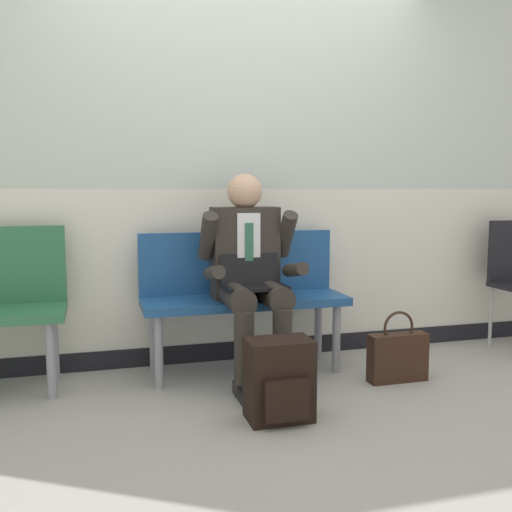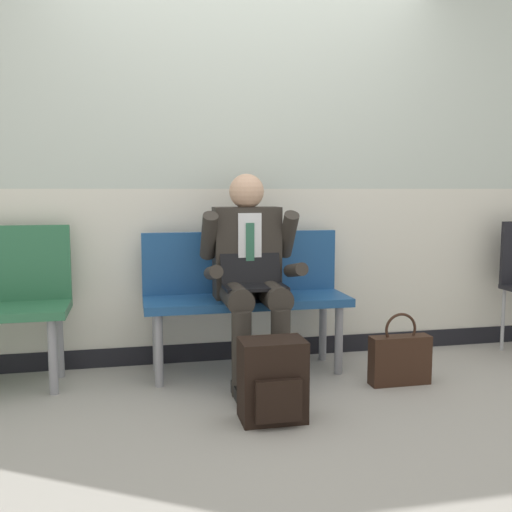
{
  "view_description": "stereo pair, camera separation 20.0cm",
  "coord_description": "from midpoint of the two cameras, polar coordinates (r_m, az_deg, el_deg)",
  "views": [
    {
      "loc": [
        -0.91,
        -2.93,
        1.13
      ],
      "look_at": [
        -0.01,
        0.22,
        0.75
      ],
      "focal_mm": 40.36,
      "sensor_mm": 36.0,
      "label": 1
    },
    {
      "loc": [
        -0.71,
        -2.98,
        1.13
      ],
      "look_at": [
        -0.01,
        0.22,
        0.75
      ],
      "focal_mm": 40.36,
      "sensor_mm": 36.0,
      "label": 2
    }
  ],
  "objects": [
    {
      "name": "ground_plane",
      "position": [
        3.27,
        2.92,
        -13.64
      ],
      "size": [
        18.0,
        18.0,
        0.0
      ],
      "primitive_type": "plane",
      "color": "#9E9991"
    },
    {
      "name": "handbag",
      "position": [
        3.52,
        15.68,
        -9.76
      ],
      "size": [
        0.36,
        0.1,
        0.42
      ],
      "color": "#331E14",
      "rests_on": "ground"
    },
    {
      "name": "station_wall",
      "position": [
        3.82,
        -0.05,
        9.97
      ],
      "size": [
        6.76,
        0.14,
        2.73
      ],
      "color": "beige",
      "rests_on": "ground"
    },
    {
      "name": "bench_with_person",
      "position": [
        3.59,
        0.45,
        -3.25
      ],
      "size": [
        1.25,
        0.42,
        0.86
      ],
      "color": "navy",
      "rests_on": "ground"
    },
    {
      "name": "person_seated",
      "position": [
        3.38,
        1.19,
        -1.54
      ],
      "size": [
        0.57,
        0.7,
        1.22
      ],
      "color": "#2D2823",
      "rests_on": "ground"
    },
    {
      "name": "backpack",
      "position": [
        2.88,
        3.7,
        -12.29
      ],
      "size": [
        0.32,
        0.25,
        0.4
      ],
      "color": "black",
      "rests_on": "ground"
    }
  ]
}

